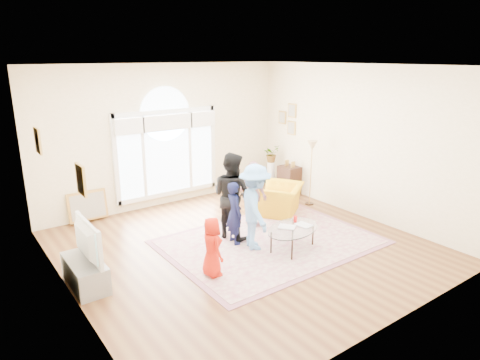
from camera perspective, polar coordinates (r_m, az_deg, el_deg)
ground at (r=7.90m, az=0.52°, el=-8.87°), size 6.00×6.00×0.00m
room_shell at (r=9.74m, az=-9.39°, el=5.50°), size 6.00×6.00×6.00m
area_rug at (r=8.09m, az=4.04°, el=-8.21°), size 3.60×2.60×0.02m
rug_border at (r=8.09m, az=4.04°, el=-8.24°), size 3.80×2.80×0.01m
tv_console at (r=6.98m, az=-19.93°, el=-11.59°), size 0.45×1.00×0.42m
television at (r=6.77m, az=-20.29°, el=-7.71°), size 0.17×1.06×0.61m
coffee_table at (r=7.68m, az=7.05°, el=-6.49°), size 1.33×1.05×0.54m
armchair at (r=9.41m, az=5.39°, el=-2.57°), size 1.32×1.29×0.65m
side_cabinet at (r=10.79m, az=6.56°, el=0.01°), size 0.40×0.50×0.70m
floor_lamp at (r=9.82m, az=9.56°, el=3.88°), size 0.28×0.28×1.51m
plant_pedestal at (r=11.18m, az=4.15°, el=0.66°), size 0.20×0.20×0.70m
potted_plant at (r=11.04m, az=4.21°, el=3.52°), size 0.44×0.39×0.44m
leaning_picture at (r=9.57m, az=-19.47°, el=-5.22°), size 0.80×0.14×0.62m
child_red at (r=6.73m, az=-3.76°, el=-8.89°), size 0.35×0.50×0.96m
child_navy at (r=7.80m, az=-0.78°, el=-4.39°), size 0.34×0.46×1.17m
child_black at (r=7.99m, az=-1.12°, el=-2.07°), size 0.83×0.95×1.64m
child_pink at (r=8.56m, az=1.77°, el=-1.87°), size 0.34×0.79×1.34m
child_blue at (r=7.54m, az=2.02°, el=-3.62°), size 0.91×1.14×1.54m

